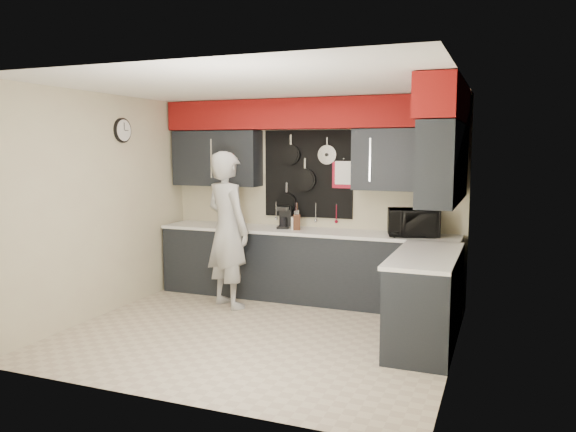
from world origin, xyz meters
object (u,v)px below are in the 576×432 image
at_px(knife_block, 297,222).
at_px(coffee_maker, 284,217).
at_px(utensil_crock, 296,223).
at_px(person, 228,230).
at_px(microwave, 413,222).

height_order(knife_block, coffee_maker, coffee_maker).
distance_m(utensil_crock, person, 0.91).
bearing_deg(microwave, coffee_maker, 162.52).
distance_m(coffee_maker, person, 0.84).
height_order(microwave, person, person).
xyz_separation_m(coffee_maker, person, (-0.48, -0.68, -0.11)).
height_order(microwave, utensil_crock, microwave).
distance_m(microwave, utensil_crock, 1.51).
bearing_deg(knife_block, coffee_maker, 136.17).
height_order(microwave, knife_block, microwave).
bearing_deg(coffee_maker, utensil_crock, -30.87).
xyz_separation_m(utensil_crock, person, (-0.66, -0.63, -0.04)).
bearing_deg(knife_block, microwave, -18.02).
bearing_deg(coffee_maker, knife_block, -39.13).
bearing_deg(knife_block, utensil_crock, 107.89).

